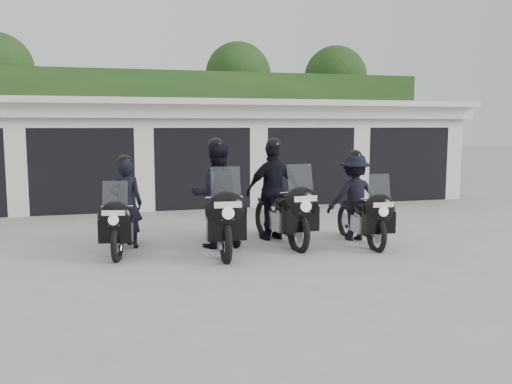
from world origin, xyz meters
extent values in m
plane|color=#9C9C97|center=(0.00, 0.00, 0.00)|extent=(80.00, 80.00, 0.00)
cube|color=silver|center=(0.00, 8.50, 1.40)|extent=(16.00, 6.00, 2.80)
cube|color=silver|center=(0.00, 8.30, 2.88)|extent=(16.40, 6.80, 0.16)
cube|color=silver|center=(0.00, 5.25, 2.65)|extent=(16.40, 0.12, 0.40)
cube|color=black|center=(0.00, 5.48, 0.12)|extent=(16.00, 0.06, 0.24)
cube|color=silver|center=(-4.65, 5.65, 1.40)|extent=(0.50, 0.50, 2.80)
cube|color=black|center=(-3.10, 6.70, 1.10)|extent=(2.60, 2.60, 2.20)
cube|color=silver|center=(-3.10, 5.65, 2.50)|extent=(2.60, 0.50, 0.60)
cube|color=silver|center=(-1.55, 5.65, 1.40)|extent=(0.50, 0.50, 2.80)
cube|color=black|center=(0.00, 6.70, 1.10)|extent=(2.60, 2.60, 2.20)
cube|color=silver|center=(0.00, 5.65, 2.50)|extent=(2.60, 0.50, 0.60)
cube|color=silver|center=(1.55, 5.65, 1.40)|extent=(0.50, 0.50, 2.80)
cube|color=black|center=(3.10, 6.70, 1.10)|extent=(2.60, 2.60, 2.20)
cube|color=silver|center=(3.10, 5.65, 2.50)|extent=(2.60, 0.50, 0.60)
cube|color=silver|center=(4.65, 5.65, 1.40)|extent=(0.50, 0.50, 2.80)
cube|color=black|center=(6.20, 6.70, 1.10)|extent=(2.60, 2.60, 2.20)
cube|color=silver|center=(6.20, 5.65, 2.50)|extent=(2.60, 0.50, 0.60)
cube|color=silver|center=(7.75, 5.65, 1.40)|extent=(0.50, 0.50, 2.80)
cube|color=#1C3B15|center=(0.00, 12.50, 2.15)|extent=(20.00, 2.00, 4.30)
cylinder|color=black|center=(-6.50, 14.00, 1.65)|extent=(0.24, 0.24, 3.30)
sphere|color=#1C3B15|center=(3.00, 14.00, 4.40)|extent=(2.80, 2.80, 2.80)
cylinder|color=black|center=(3.00, 14.00, 1.65)|extent=(0.24, 0.24, 3.30)
sphere|color=#1C3B15|center=(7.50, 14.00, 4.40)|extent=(2.80, 2.80, 2.80)
cylinder|color=black|center=(7.50, 14.00, 1.65)|extent=(0.24, 0.24, 3.30)
torus|color=black|center=(-2.35, 0.25, 0.29)|extent=(0.24, 0.69, 0.69)
torus|color=black|center=(-2.09, 1.58, 0.29)|extent=(0.24, 0.69, 0.69)
cube|color=#B2B3B8|center=(-2.22, 0.94, 0.36)|extent=(0.34, 0.56, 0.30)
cube|color=black|center=(-2.22, 0.92, 0.21)|extent=(0.31, 1.22, 0.06)
ellipsoid|color=black|center=(-2.25, 0.78, 0.68)|extent=(0.41, 0.59, 0.27)
cube|color=black|center=(-2.17, 1.18, 0.70)|extent=(0.34, 0.56, 0.09)
ellipsoid|color=black|center=(-2.37, 0.18, 0.73)|extent=(0.64, 0.42, 0.57)
cube|color=black|center=(-2.37, 0.18, 0.52)|extent=(0.58, 0.31, 0.38)
cube|color=#B2BFC6|center=(-2.36, 0.21, 1.11)|extent=(0.43, 0.19, 0.48)
cylinder|color=silver|center=(-2.33, 0.36, 0.90)|extent=(0.52, 0.13, 0.03)
cube|color=silver|center=(-2.40, 0.02, 0.85)|extent=(0.37, 0.09, 0.08)
cube|color=silver|center=(-2.39, 0.05, 0.68)|extent=(0.17, 0.05, 0.09)
imported|color=black|center=(-2.16, 1.19, 0.83)|extent=(0.67, 0.51, 1.65)
sphere|color=black|center=(-2.16, 1.19, 1.60)|extent=(0.25, 0.25, 0.25)
torus|color=black|center=(-0.60, -0.30, 0.34)|extent=(0.17, 0.82, 0.81)
torus|color=black|center=(-0.51, 1.30, 0.34)|extent=(0.17, 0.82, 0.81)
cube|color=#B2B3B8|center=(-0.55, 0.52, 0.42)|extent=(0.32, 0.63, 0.36)
cube|color=black|center=(-0.56, 0.50, 0.24)|extent=(0.17, 1.45, 0.07)
ellipsoid|color=black|center=(-0.57, 0.34, 0.80)|extent=(0.40, 0.66, 0.32)
cube|color=black|center=(-0.54, 0.81, 0.82)|extent=(0.32, 0.63, 0.11)
ellipsoid|color=black|center=(-0.61, -0.38, 0.87)|extent=(0.72, 0.41, 0.67)
cube|color=black|center=(-0.61, -0.38, 0.61)|extent=(0.66, 0.28, 0.44)
cube|color=#B2BFC6|center=(-0.61, -0.35, 1.31)|extent=(0.50, 0.16, 0.57)
cylinder|color=silver|center=(-0.59, -0.16, 1.07)|extent=(0.62, 0.07, 0.03)
cube|color=silver|center=(-0.62, -0.57, 1.00)|extent=(0.44, 0.04, 0.10)
cube|color=silver|center=(-0.62, -0.54, 0.80)|extent=(0.20, 0.03, 0.11)
imported|color=black|center=(-0.54, 0.83, 0.97)|extent=(0.99, 0.79, 1.95)
sphere|color=black|center=(-0.54, 0.83, 1.89)|extent=(0.30, 0.30, 0.30)
torus|color=black|center=(0.82, 0.10, 0.34)|extent=(0.22, 0.81, 0.80)
torus|color=black|center=(0.63, 1.68, 0.34)|extent=(0.22, 0.81, 0.80)
cube|color=#B2B3B8|center=(0.72, 0.91, 0.42)|extent=(0.36, 0.64, 0.35)
cube|color=black|center=(0.73, 0.89, 0.24)|extent=(0.26, 1.43, 0.07)
ellipsoid|color=black|center=(0.75, 0.73, 0.79)|extent=(0.43, 0.67, 0.32)
cube|color=black|center=(0.69, 1.20, 0.81)|extent=(0.36, 0.64, 0.11)
ellipsoid|color=black|center=(0.83, 0.02, 0.86)|extent=(0.73, 0.44, 0.66)
cube|color=black|center=(0.83, 0.02, 0.61)|extent=(0.66, 0.32, 0.44)
cube|color=#B2BFC6|center=(0.83, 0.05, 1.30)|extent=(0.50, 0.18, 0.56)
cylinder|color=silver|center=(0.81, 0.23, 1.06)|extent=(0.62, 0.10, 0.03)
cube|color=silver|center=(0.85, -0.17, 0.99)|extent=(0.44, 0.07, 0.10)
cube|color=silver|center=(0.85, -0.14, 0.79)|extent=(0.20, 0.04, 0.11)
imported|color=black|center=(0.69, 1.22, 0.97)|extent=(1.20, 0.77, 1.93)
sphere|color=black|center=(0.69, 1.22, 1.87)|extent=(0.30, 0.30, 0.30)
torus|color=black|center=(2.20, -0.24, 0.30)|extent=(0.13, 0.71, 0.71)
torus|color=black|center=(2.23, 1.16, 0.30)|extent=(0.13, 0.71, 0.71)
cube|color=#B2B3B8|center=(2.22, 0.48, 0.37)|extent=(0.27, 0.54, 0.31)
cube|color=black|center=(2.22, 0.46, 0.21)|extent=(0.11, 1.27, 0.06)
ellipsoid|color=black|center=(2.21, 0.31, 0.70)|extent=(0.33, 0.57, 0.28)
cube|color=black|center=(2.22, 0.73, 0.72)|extent=(0.27, 0.54, 0.10)
ellipsoid|color=black|center=(2.20, -0.32, 0.76)|extent=(0.62, 0.34, 0.59)
cube|color=black|center=(2.20, -0.32, 0.54)|extent=(0.57, 0.23, 0.39)
cube|color=#B2BFC6|center=(2.20, -0.29, 1.15)|extent=(0.43, 0.12, 0.50)
cylinder|color=silver|center=(2.20, -0.13, 0.94)|extent=(0.55, 0.04, 0.03)
cube|color=silver|center=(2.19, -0.49, 0.88)|extent=(0.39, 0.02, 0.09)
cube|color=silver|center=(2.19, -0.46, 0.70)|extent=(0.18, 0.02, 0.10)
imported|color=black|center=(2.22, 0.75, 0.86)|extent=(1.12, 0.60, 1.71)
sphere|color=black|center=(2.22, 0.75, 1.66)|extent=(0.26, 0.26, 0.26)
camera|label=1|loc=(-2.43, -8.97, 2.27)|focal=38.00mm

